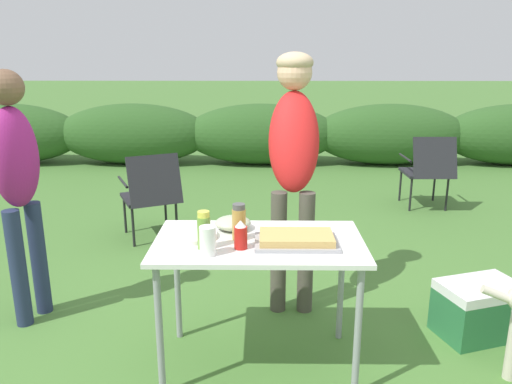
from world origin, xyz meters
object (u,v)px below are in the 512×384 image
at_px(food_tray, 296,239).
at_px(camp_chair_green_behind_table, 428,168).
at_px(plate_stack, 194,235).
at_px(mixing_bowl, 233,223).
at_px(standing_person_in_olive_jacket, 294,148).
at_px(camp_chair_near_hedge, 151,192).
at_px(ketchup_bottle, 241,235).
at_px(cooler_box, 479,309).
at_px(spice_jar, 239,222).
at_px(relish_jar, 204,230).
at_px(paper_cup_stack, 208,241).
at_px(standing_person_in_navy_coat, 17,174).
at_px(folding_table, 259,254).

relative_size(food_tray, camp_chair_green_behind_table, 0.51).
bearing_deg(food_tray, plate_stack, 169.93).
relative_size(plate_stack, mixing_bowl, 1.26).
relative_size(standing_person_in_olive_jacket, camp_chair_near_hedge, 2.04).
distance_m(food_tray, ketchup_bottle, 0.29).
bearing_deg(cooler_box, spice_jar, 173.95).
relative_size(plate_stack, camp_chair_green_behind_table, 0.30).
bearing_deg(relish_jar, cooler_box, 14.88).
xyz_separation_m(paper_cup_stack, relish_jar, (-0.03, 0.09, 0.02)).
xyz_separation_m(paper_cup_stack, standing_person_in_navy_coat, (-1.24, 0.69, 0.17)).
xyz_separation_m(food_tray, spice_jar, (-0.30, 0.07, 0.07)).
distance_m(relish_jar, standing_person_in_olive_jacket, 1.02).
bearing_deg(plate_stack, standing_person_in_olive_jacket, 50.90).
xyz_separation_m(folding_table, food_tray, (0.19, -0.06, 0.10)).
bearing_deg(standing_person_in_olive_jacket, relish_jar, -117.98).
distance_m(plate_stack, paper_cup_stack, 0.27).
distance_m(folding_table, spice_jar, 0.20).
bearing_deg(folding_table, ketchup_bottle, -128.51).
bearing_deg(camp_chair_near_hedge, standing_person_in_olive_jacket, -69.26).
bearing_deg(food_tray, mixing_bowl, 146.14).
bearing_deg(food_tray, spice_jar, 166.65).
xyz_separation_m(food_tray, camp_chair_near_hedge, (-1.19, 1.97, -0.30)).
xyz_separation_m(spice_jar, camp_chair_near_hedge, (-0.89, 1.90, -0.37)).
bearing_deg(paper_cup_stack, camp_chair_green_behind_table, 56.21).
height_order(paper_cup_stack, standing_person_in_olive_jacket, standing_person_in_olive_jacket).
height_order(plate_stack, mixing_bowl, mixing_bowl).
height_order(mixing_bowl, ketchup_bottle, ketchup_bottle).
xyz_separation_m(plate_stack, paper_cup_stack, (0.10, -0.24, 0.06)).
relative_size(food_tray, plate_stack, 1.70).
height_order(food_tray, plate_stack, food_tray).
bearing_deg(standing_person_in_navy_coat, relish_jar, -97.52).
bearing_deg(cooler_box, standing_person_in_olive_jacket, 141.62).
bearing_deg(camp_chair_near_hedge, folding_table, -87.80).
distance_m(folding_table, standing_person_in_olive_jacket, 0.89).
bearing_deg(ketchup_bottle, folding_table, 51.49).
xyz_separation_m(mixing_bowl, ketchup_bottle, (0.06, -0.28, 0.03)).
bearing_deg(standing_person_in_olive_jacket, food_tray, -90.00).
bearing_deg(camp_chair_green_behind_table, folding_table, -123.31).
bearing_deg(ketchup_bottle, plate_stack, 149.22).
relative_size(standing_person_in_olive_jacket, standing_person_in_navy_coat, 1.06).
xyz_separation_m(folding_table, camp_chair_near_hedge, (-1.00, 1.92, -0.20)).
xyz_separation_m(paper_cup_stack, spice_jar, (0.14, 0.22, 0.02)).
height_order(spice_jar, cooler_box, spice_jar).
xyz_separation_m(ketchup_bottle, standing_person_in_navy_coat, (-1.39, 0.60, 0.17)).
relative_size(plate_stack, cooler_box, 0.45).
xyz_separation_m(folding_table, ketchup_bottle, (-0.09, -0.11, 0.15)).
height_order(camp_chair_green_behind_table, camp_chair_near_hedge, same).
bearing_deg(camp_chair_green_behind_table, food_tray, -120.09).
height_order(ketchup_bottle, cooler_box, ketchup_bottle).
relative_size(paper_cup_stack, spice_jar, 0.75).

